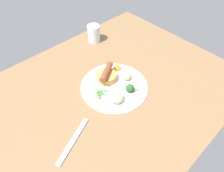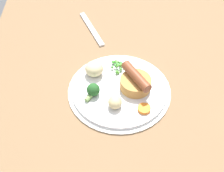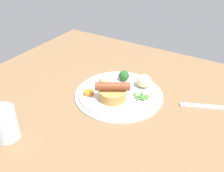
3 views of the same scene
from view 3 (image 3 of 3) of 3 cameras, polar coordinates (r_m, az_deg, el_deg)
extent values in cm
cube|color=brown|center=(77.06, 4.74, -4.37)|extent=(110.00, 80.00, 3.00)
cylinder|color=silver|center=(78.42, 1.56, -1.94)|extent=(27.43, 27.43, 0.50)
cylinder|color=silver|center=(78.16, 1.57, -1.67)|extent=(25.24, 25.24, 1.40)
cylinder|color=#BC8442|center=(73.79, 0.15, -1.91)|extent=(8.19, 8.19, 2.99)
cylinder|color=#472614|center=(73.03, 0.15, -1.04)|extent=(6.55, 6.55, 0.30)
cylinder|color=brown|center=(72.26, 0.15, -0.11)|extent=(10.06, 7.41, 2.53)
sphere|color=#519340|center=(74.21, 5.44, -2.56)|extent=(0.70, 0.70, 0.70)
sphere|color=green|center=(74.57, 8.08, -2.52)|extent=(0.97, 0.97, 0.97)
sphere|color=green|center=(75.16, 6.83, -1.81)|extent=(0.78, 0.78, 0.78)
sphere|color=#4D9641|center=(76.11, 6.88, -1.62)|extent=(0.79, 0.79, 0.79)
sphere|color=#53A72D|center=(73.93, 6.79, -2.47)|extent=(0.81, 0.81, 0.81)
sphere|color=#529F3F|center=(74.35, 5.43, -2.41)|extent=(0.80, 0.80, 0.80)
sphere|color=green|center=(74.55, 6.82, -1.89)|extent=(0.95, 0.95, 0.95)
sphere|color=#55953A|center=(74.51, 7.53, -2.26)|extent=(0.95, 0.95, 0.95)
sphere|color=green|center=(73.86, 6.99, -2.49)|extent=(0.98, 0.98, 0.98)
sphere|color=green|center=(75.22, 8.22, -2.25)|extent=(0.99, 0.99, 0.99)
sphere|color=#50A534|center=(74.64, 6.48, -1.90)|extent=(0.82, 0.82, 0.82)
sphere|color=#41942E|center=(73.52, 5.93, -2.97)|extent=(0.76, 0.76, 0.76)
sphere|color=#559C33|center=(74.24, 6.44, -2.05)|extent=(0.97, 0.97, 0.97)
sphere|color=#50923A|center=(74.19, 7.65, -2.65)|extent=(0.77, 0.77, 0.77)
sphere|color=#4F9E2F|center=(73.63, 6.63, -2.83)|extent=(0.71, 0.71, 0.71)
sphere|color=#489342|center=(74.48, 7.60, -2.38)|extent=(0.84, 0.84, 0.84)
sphere|color=green|center=(75.81, 5.28, -1.76)|extent=(0.94, 0.94, 0.94)
sphere|color=#4C962E|center=(73.38, 7.15, -3.11)|extent=(0.87, 0.87, 0.87)
sphere|color=#4C9E38|center=(75.78, 4.97, -2.03)|extent=(0.78, 0.78, 0.78)
sphere|color=#235623|center=(82.69, 2.78, 2.38)|extent=(3.42, 3.42, 3.42)
cylinder|color=#7A9E56|center=(84.90, 2.11, 2.39)|extent=(2.51, 2.24, 1.20)
ellipsoid|color=#CCB77F|center=(80.40, -1.60, 1.33)|extent=(4.02, 3.60, 3.14)
ellipsoid|color=beige|center=(80.01, 7.00, 1.28)|extent=(6.04, 6.12, 4.04)
cylinder|color=orange|center=(76.71, -5.35, -1.52)|extent=(3.64, 3.64, 0.88)
cube|color=silver|center=(78.59, 21.83, -4.52)|extent=(17.17, 8.57, 0.60)
cylinder|color=silver|center=(66.72, -23.35, -7.89)|extent=(6.26, 6.26, 8.63)
camera|label=1|loc=(0.97, 43.93, 35.04)|focal=32.00mm
camera|label=2|loc=(1.06, -31.64, 39.53)|focal=50.00mm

